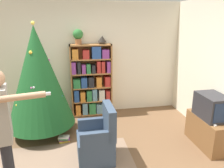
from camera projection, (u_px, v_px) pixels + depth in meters
wall_back at (80, 60)px, 5.07m from camera, size 8.00×0.10×2.60m
bookshelf at (91, 81)px, 5.04m from camera, size 0.94×0.28×1.67m
tv_stand at (208, 131)px, 3.90m from camera, size 0.41×0.88×0.55m
television at (212, 106)px, 3.76m from camera, size 0.40×0.58×0.42m
game_remote at (214, 124)px, 3.55m from camera, size 0.04×0.12×0.02m
christmas_tree at (38, 77)px, 4.07m from camera, size 1.28×1.28×2.18m
armchair at (98, 141)px, 3.49m from camera, size 0.58×0.57×0.92m
standing_person at (4, 128)px, 2.50m from camera, size 0.69×0.46×1.69m
potted_plant at (78, 36)px, 4.71m from camera, size 0.22×0.22×0.33m
table_lamp at (102, 39)px, 4.83m from camera, size 0.20×0.20×0.18m
book_pile_near_tree at (64, 139)px, 4.08m from camera, size 0.22×0.18×0.11m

